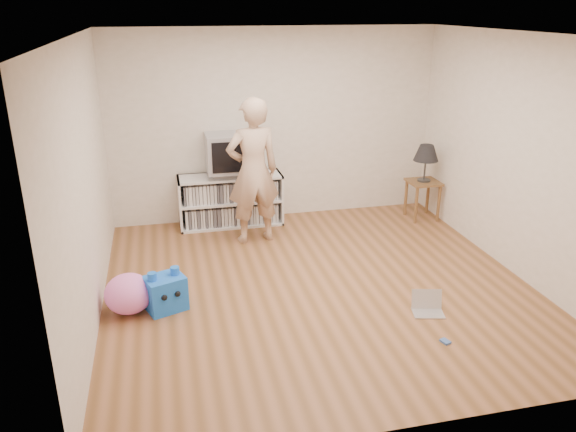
{
  "coord_description": "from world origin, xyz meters",
  "views": [
    {
      "loc": [
        -1.53,
        -5.21,
        2.86
      ],
      "look_at": [
        -0.24,
        0.4,
        0.68
      ],
      "focal_mm": 35.0,
      "sensor_mm": 36.0,
      "label": 1
    }
  ],
  "objects_px": {
    "crt_tv": "(229,152)",
    "dvd_deck": "(230,173)",
    "plush_pink": "(129,294)",
    "laptop": "(427,306)",
    "person": "(253,171)",
    "side_table": "(423,190)",
    "media_unit": "(231,200)",
    "table_lamp": "(426,154)",
    "plush_blue": "(165,293)"
  },
  "relations": [
    {
      "from": "media_unit",
      "to": "table_lamp",
      "type": "distance_m",
      "value": 2.76
    },
    {
      "from": "media_unit",
      "to": "laptop",
      "type": "height_order",
      "value": "media_unit"
    },
    {
      "from": "plush_pink",
      "to": "media_unit",
      "type": "bearing_deg",
      "value": 58.98
    },
    {
      "from": "table_lamp",
      "to": "laptop",
      "type": "height_order",
      "value": "table_lamp"
    },
    {
      "from": "table_lamp",
      "to": "plush_blue",
      "type": "distance_m",
      "value": 4.09
    },
    {
      "from": "laptop",
      "to": "plush_pink",
      "type": "bearing_deg",
      "value": -179.16
    },
    {
      "from": "table_lamp",
      "to": "plush_pink",
      "type": "distance_m",
      "value": 4.39
    },
    {
      "from": "media_unit",
      "to": "plush_pink",
      "type": "distance_m",
      "value": 2.51
    },
    {
      "from": "person",
      "to": "crt_tv",
      "type": "bearing_deg",
      "value": -78.8
    },
    {
      "from": "laptop",
      "to": "plush_blue",
      "type": "relative_size",
      "value": 0.77
    },
    {
      "from": "side_table",
      "to": "person",
      "type": "bearing_deg",
      "value": -174.12
    },
    {
      "from": "dvd_deck",
      "to": "table_lamp",
      "type": "xyz_separation_m",
      "value": [
        2.66,
        -0.37,
        0.21
      ]
    },
    {
      "from": "crt_tv",
      "to": "dvd_deck",
      "type": "bearing_deg",
      "value": 90.0
    },
    {
      "from": "media_unit",
      "to": "laptop",
      "type": "bearing_deg",
      "value": -60.56
    },
    {
      "from": "side_table",
      "to": "plush_blue",
      "type": "height_order",
      "value": "side_table"
    },
    {
      "from": "dvd_deck",
      "to": "laptop",
      "type": "xyz_separation_m",
      "value": [
        1.58,
        -2.79,
        -0.68
      ]
    },
    {
      "from": "crt_tv",
      "to": "table_lamp",
      "type": "xyz_separation_m",
      "value": [
        2.66,
        -0.37,
        -0.08
      ]
    },
    {
      "from": "dvd_deck",
      "to": "side_table",
      "type": "bearing_deg",
      "value": -7.91
    },
    {
      "from": "crt_tv",
      "to": "plush_blue",
      "type": "xyz_separation_m",
      "value": [
        -0.94,
        -2.15,
        -0.84
      ]
    },
    {
      "from": "table_lamp",
      "to": "media_unit",
      "type": "bearing_deg",
      "value": 171.76
    },
    {
      "from": "dvd_deck",
      "to": "plush_pink",
      "type": "xyz_separation_m",
      "value": [
        -1.29,
        -2.13,
        -0.54
      ]
    },
    {
      "from": "dvd_deck",
      "to": "media_unit",
      "type": "bearing_deg",
      "value": 90.0
    },
    {
      "from": "plush_blue",
      "to": "plush_pink",
      "type": "relative_size",
      "value": 0.97
    },
    {
      "from": "dvd_deck",
      "to": "laptop",
      "type": "height_order",
      "value": "dvd_deck"
    },
    {
      "from": "side_table",
      "to": "table_lamp",
      "type": "bearing_deg",
      "value": 0.0
    },
    {
      "from": "crt_tv",
      "to": "media_unit",
      "type": "bearing_deg",
      "value": 90.0
    },
    {
      "from": "crt_tv",
      "to": "side_table",
      "type": "xyz_separation_m",
      "value": [
        2.66,
        -0.37,
        -0.6
      ]
    },
    {
      "from": "dvd_deck",
      "to": "table_lamp",
      "type": "height_order",
      "value": "table_lamp"
    },
    {
      "from": "dvd_deck",
      "to": "crt_tv",
      "type": "distance_m",
      "value": 0.29
    },
    {
      "from": "dvd_deck",
      "to": "laptop",
      "type": "relative_size",
      "value": 1.3
    },
    {
      "from": "dvd_deck",
      "to": "plush_pink",
      "type": "bearing_deg",
      "value": -121.2
    },
    {
      "from": "crt_tv",
      "to": "laptop",
      "type": "xyz_separation_m",
      "value": [
        1.58,
        -2.79,
        -0.96
      ]
    },
    {
      "from": "plush_pink",
      "to": "table_lamp",
      "type": "bearing_deg",
      "value": 24.02
    },
    {
      "from": "table_lamp",
      "to": "person",
      "type": "height_order",
      "value": "person"
    },
    {
      "from": "plush_blue",
      "to": "side_table",
      "type": "bearing_deg",
      "value": 5.85
    },
    {
      "from": "crt_tv",
      "to": "plush_pink",
      "type": "distance_m",
      "value": 2.62
    },
    {
      "from": "plush_blue",
      "to": "plush_pink",
      "type": "distance_m",
      "value": 0.35
    },
    {
      "from": "dvd_deck",
      "to": "plush_blue",
      "type": "distance_m",
      "value": 2.42
    },
    {
      "from": "crt_tv",
      "to": "side_table",
      "type": "height_order",
      "value": "crt_tv"
    },
    {
      "from": "crt_tv",
      "to": "table_lamp",
      "type": "bearing_deg",
      "value": -7.84
    },
    {
      "from": "media_unit",
      "to": "plush_pink",
      "type": "bearing_deg",
      "value": -121.02
    },
    {
      "from": "media_unit",
      "to": "plush_blue",
      "type": "height_order",
      "value": "media_unit"
    },
    {
      "from": "crt_tv",
      "to": "plush_pink",
      "type": "bearing_deg",
      "value": -121.24
    },
    {
      "from": "media_unit",
      "to": "dvd_deck",
      "type": "distance_m",
      "value": 0.39
    },
    {
      "from": "dvd_deck",
      "to": "person",
      "type": "height_order",
      "value": "person"
    },
    {
      "from": "side_table",
      "to": "laptop",
      "type": "relative_size",
      "value": 1.59
    },
    {
      "from": "laptop",
      "to": "plush_blue",
      "type": "xyz_separation_m",
      "value": [
        -2.52,
        0.63,
        0.13
      ]
    },
    {
      "from": "person",
      "to": "table_lamp",
      "type": "bearing_deg",
      "value": 177.7
    },
    {
      "from": "person",
      "to": "plush_pink",
      "type": "distance_m",
      "value": 2.25
    },
    {
      "from": "crt_tv",
      "to": "side_table",
      "type": "bearing_deg",
      "value": -7.84
    }
  ]
}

